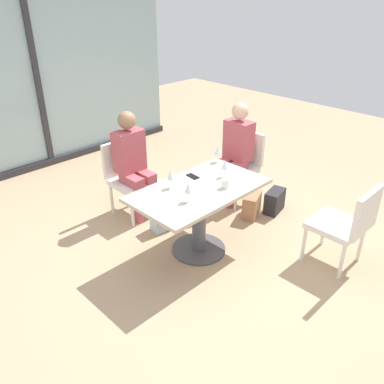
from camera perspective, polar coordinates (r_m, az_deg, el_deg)
The scene contains 17 objects.
ground_plane at distance 4.24m, azimuth 0.97°, elevation -8.25°, with size 12.00×12.00×0.00m, color tan.
window_wall_backdrop at distance 6.23m, azimuth -21.26°, elevation 14.11°, with size 4.48×0.10×2.70m.
dining_table_main at distance 3.95m, azimuth 1.03°, elevation -1.93°, with size 1.34×0.77×0.73m.
chair_far_right at distance 5.05m, azimuth 6.84°, elevation 4.29°, with size 0.50×0.46×0.87m.
chair_near_window at distance 4.75m, azimuth -9.07°, elevation 2.57°, with size 0.46×0.51×0.87m.
chair_front_right at distance 4.03m, azimuth 21.32°, elevation -4.04°, with size 0.46×0.50×0.87m.
person_far_right at distance 4.89m, azimuth 6.17°, elevation 6.12°, with size 0.39×0.34×1.26m.
person_near_window at distance 4.59m, azimuth -8.44°, elevation 4.46°, with size 0.34×0.39×1.26m.
wine_glass_0 at distance 4.39m, azimuth 3.73°, elevation 5.94°, with size 0.07×0.07×0.18m.
wine_glass_1 at distance 4.04m, azimuth 4.76°, elevation 3.89°, with size 0.07×0.07×0.18m.
wine_glass_2 at distance 3.56m, azimuth -0.55°, elevation 0.55°, with size 0.07×0.07×0.18m.
wine_glass_3 at distance 3.81m, azimuth -3.05°, elevation 2.41°, with size 0.07×0.07×0.18m.
coffee_cup at distance 3.86m, azimuth 4.77°, elevation 1.22°, with size 0.08×0.08×0.09m, color white.
cell_phone_on_table at distance 4.08m, azimuth 0.11°, elevation 2.25°, with size 0.07×0.14×0.01m, color black.
handbag_0 at distance 4.80m, azimuth 8.53°, elevation -1.89°, with size 0.30×0.16×0.28m, color #A3704C.
handbag_1 at distance 4.52m, azimuth -3.98°, elevation -3.63°, with size 0.30×0.16×0.28m, color silver.
handbag_2 at distance 4.94m, azimuth 11.72°, elevation -1.28°, with size 0.30×0.16×0.28m, color #232328.
Camera 1 is at (-2.47, -2.37, 2.49)m, focal length 37.29 mm.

